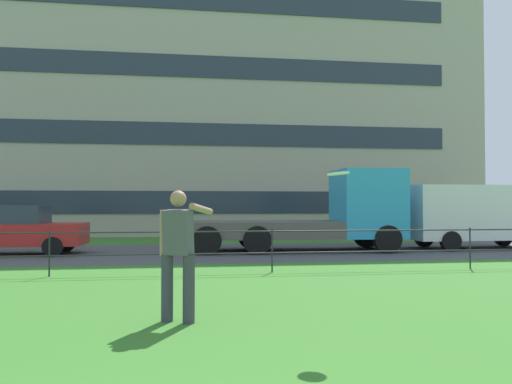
# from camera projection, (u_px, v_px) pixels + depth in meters

# --- Properties ---
(street_strip) EXTENTS (80.00, 6.76, 0.01)m
(street_strip) POSITION_uv_depth(u_px,v_px,m) (170.00, 252.00, 16.66)
(street_strip) COLOR #4C4C51
(street_strip) RESTS_ON ground
(park_fence) EXTENTS (34.55, 0.04, 1.00)m
(park_fence) POSITION_uv_depth(u_px,v_px,m) (164.00, 244.00, 11.48)
(park_fence) COLOR #232328
(park_fence) RESTS_ON ground
(person_thrower) EXTENTS (0.74, 0.69, 1.76)m
(person_thrower) POSITION_uv_depth(u_px,v_px,m) (178.00, 251.00, 6.85)
(person_thrower) COLOR #383842
(person_thrower) RESTS_ON ground
(frisbee) EXTENTS (0.34, 0.34, 0.05)m
(frisbee) POSITION_uv_depth(u_px,v_px,m) (338.00, 174.00, 6.18)
(frisbee) COLOR white
(car_red_left) EXTENTS (4.02, 1.86, 1.54)m
(car_red_left) POSITION_uv_depth(u_px,v_px,m) (17.00, 230.00, 15.95)
(car_red_left) COLOR red
(car_red_left) RESTS_ON ground
(flatbed_truck_far_right) EXTENTS (7.38, 2.65, 2.75)m
(flatbed_truck_far_right) POSITION_uv_depth(u_px,v_px,m) (325.00, 215.00, 17.33)
(flatbed_truck_far_right) COLOR #2D99D1
(flatbed_truck_far_right) RESTS_ON ground
(panel_van_right) EXTENTS (5.02, 2.15, 2.24)m
(panel_van_right) POSITION_uv_depth(u_px,v_px,m) (476.00, 213.00, 18.24)
(panel_van_right) COLOR white
(panel_van_right) RESTS_ON ground
(apartment_building_background) EXTENTS (31.03, 12.42, 17.17)m
(apartment_building_background) POSITION_uv_depth(u_px,v_px,m) (193.00, 90.00, 31.22)
(apartment_building_background) COLOR #ADA393
(apartment_building_background) RESTS_ON ground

